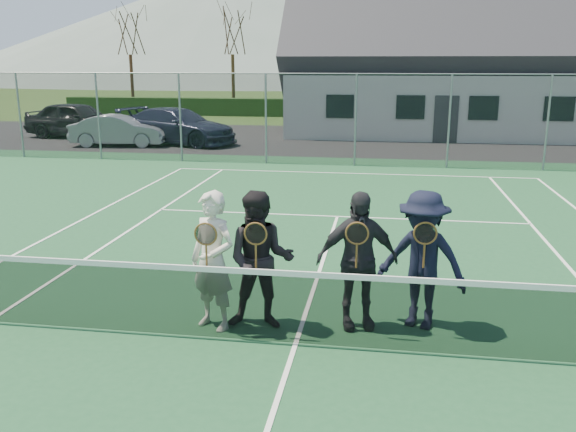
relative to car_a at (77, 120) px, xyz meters
name	(u,v)px	position (x,y,z in m)	size (l,w,h in m)	color
ground	(362,141)	(12.86, 0.75, -0.82)	(220.00, 220.00, 0.00)	#2A4619
court_surface	(296,345)	(12.86, -19.25, -0.81)	(30.00, 30.00, 0.02)	#1C4C2B
tarmac_carpark	(272,139)	(8.86, 0.75, -0.81)	(40.00, 12.00, 0.01)	black
hedge_row	(370,108)	(12.86, 12.75, -0.27)	(40.00, 1.20, 1.10)	black
hill_west	(229,27)	(-12.14, 75.75, 8.18)	(110.00, 110.00, 18.00)	slate
hill_centre	(516,10)	(32.86, 75.75, 10.18)	(120.00, 120.00, 22.00)	#516258
car_a	(77,120)	(0.00, 0.00, 0.00)	(1.93, 4.80, 1.63)	black
car_b	(119,131)	(3.06, -2.38, -0.18)	(1.35, 3.86, 1.27)	#9BA0A4
car_c	(178,126)	(5.22, -1.38, -0.07)	(2.11, 5.18, 1.50)	#1B1E36
court_markings	(296,344)	(12.86, -19.25, -0.79)	(11.03, 23.83, 0.01)	white
tennis_net	(296,305)	(12.86, -19.25, -0.28)	(11.68, 0.08, 1.10)	slate
perimeter_fence	(356,120)	(12.86, -5.75, 0.71)	(30.07, 0.07, 3.02)	slate
clubhouse	(453,48)	(16.86, 4.75, 3.17)	(15.60, 8.20, 7.70)	silver
tree_a	(128,24)	(-3.14, 13.75, 4.97)	(3.20, 3.20, 7.77)	#372014
tree_b	(232,23)	(3.86, 13.75, 4.97)	(3.20, 3.20, 7.77)	#342413
tree_c	(406,21)	(14.86, 13.75, 4.97)	(3.20, 3.20, 7.77)	#392814
player_a	(213,261)	(11.75, -18.91, 0.10)	(0.78, 0.67, 1.80)	silver
player_b	(260,260)	(12.34, -18.80, 0.10)	(0.93, 0.75, 1.80)	black
player_c	(357,260)	(13.55, -18.59, 0.10)	(1.13, 0.70, 1.80)	#26262B
player_d	(422,260)	(14.37, -18.45, 0.10)	(1.32, 1.04, 1.80)	black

